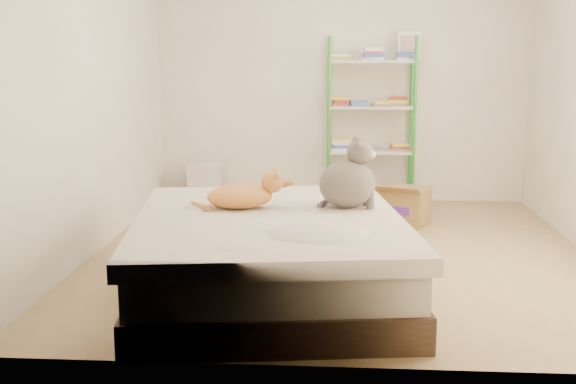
# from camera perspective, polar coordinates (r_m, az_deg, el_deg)

# --- Properties ---
(room) EXTENTS (3.81, 4.21, 2.61)m
(room) POSITION_cam_1_polar(r_m,az_deg,el_deg) (5.45, 4.36, 8.48)
(room) COLOR tan
(room) RESTS_ON ground
(bed) EXTENTS (1.91, 2.26, 0.53)m
(bed) POSITION_cam_1_polar(r_m,az_deg,el_deg) (4.59, -1.50, -5.07)
(bed) COLOR #4E3827
(bed) RESTS_ON ground
(orange_cat) EXTENTS (0.56, 0.39, 0.21)m
(orange_cat) POSITION_cam_1_polar(r_m,az_deg,el_deg) (4.72, -3.82, -0.10)
(orange_cat) COLOR #EE8B4A
(orange_cat) RESTS_ON bed
(grey_cat) EXTENTS (0.46, 0.41, 0.46)m
(grey_cat) POSITION_cam_1_polar(r_m,az_deg,el_deg) (4.73, 4.72, 1.47)
(grey_cat) COLOR gray
(grey_cat) RESTS_ON bed
(shelf_unit) EXTENTS (0.92, 0.36, 1.74)m
(shelf_unit) POSITION_cam_1_polar(r_m,az_deg,el_deg) (7.36, 6.60, 5.70)
(shelf_unit) COLOR green
(shelf_unit) RESTS_ON ground
(cardboard_box) EXTENTS (0.59, 0.61, 0.39)m
(cardboard_box) POSITION_cam_1_polar(r_m,az_deg,el_deg) (6.63, 8.87, -1.05)
(cardboard_box) COLOR #AB8045
(cardboard_box) RESTS_ON ground
(white_bin) EXTENTS (0.36, 0.32, 0.41)m
(white_bin) POSITION_cam_1_polar(r_m,az_deg,el_deg) (7.53, -6.60, 0.70)
(white_bin) COLOR silver
(white_bin) RESTS_ON ground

